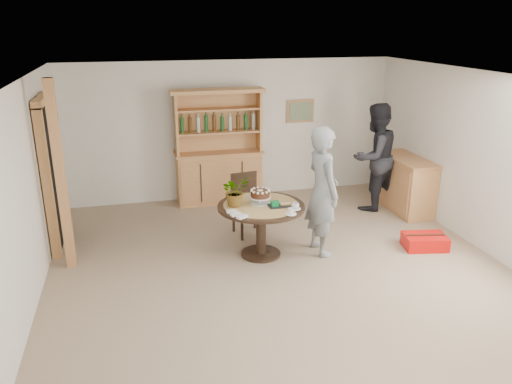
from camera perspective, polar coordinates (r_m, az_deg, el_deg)
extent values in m
plane|color=tan|center=(6.41, 3.79, -10.42)|extent=(7.00, 7.00, 0.00)
cube|color=white|center=(9.17, -2.79, 7.07)|extent=(6.00, 0.04, 2.50)
cube|color=white|center=(5.76, -25.66, -2.17)|extent=(0.04, 7.00, 2.50)
cube|color=white|center=(7.38, 26.81, 2.04)|extent=(0.04, 7.00, 2.50)
cube|color=white|center=(5.62, 4.35, 12.37)|extent=(6.00, 7.00, 0.04)
cube|color=tan|center=(9.42, 5.09, 9.20)|extent=(0.52, 0.03, 0.42)
cube|color=#59724C|center=(9.41, 5.13, 9.18)|extent=(0.44, 0.02, 0.34)
cube|color=black|center=(7.68, -22.39, 1.71)|extent=(0.10, 0.90, 2.10)
cube|color=tan|center=(7.20, -22.72, 0.58)|extent=(0.12, 0.10, 2.10)
cube|color=tan|center=(8.15, -21.82, 2.74)|extent=(0.12, 0.10, 2.10)
cube|color=tan|center=(7.45, -23.28, 9.67)|extent=(0.12, 1.10, 0.10)
cube|color=tan|center=(6.83, -21.44, 1.55)|extent=(0.12, 0.12, 2.50)
cube|color=tan|center=(9.07, -4.23, 1.68)|extent=(1.50, 0.50, 0.90)
cube|color=tan|center=(8.94, -4.31, 4.55)|extent=(1.56, 0.54, 0.04)
cube|color=tan|center=(8.92, -4.51, 8.13)|extent=(1.50, 0.04, 1.06)
cube|color=tan|center=(8.68, -9.13, 7.65)|extent=(0.04, 0.34, 1.06)
cube|color=tan|center=(8.92, 0.33, 8.20)|extent=(0.04, 0.34, 1.06)
cube|color=tan|center=(8.81, -4.31, 6.87)|extent=(1.44, 0.32, 0.03)
cube|color=tan|center=(8.73, -4.38, 9.44)|extent=(1.44, 0.32, 0.03)
cube|color=tan|center=(8.69, -4.43, 11.45)|extent=(1.62, 0.40, 0.06)
cylinder|color=#194C1E|center=(8.70, -8.00, 7.63)|extent=(0.07, 0.07, 0.28)
cylinder|color=#4C2D14|center=(8.72, -6.95, 7.70)|extent=(0.07, 0.07, 0.28)
cylinder|color=#B2BFB2|center=(8.74, -5.90, 7.77)|extent=(0.07, 0.07, 0.28)
cylinder|color=#194C1E|center=(8.76, -4.85, 7.83)|extent=(0.07, 0.07, 0.28)
cylinder|color=#4C2D14|center=(8.79, -3.82, 7.89)|extent=(0.07, 0.07, 0.28)
cylinder|color=#B2BFB2|center=(8.82, -2.79, 7.95)|extent=(0.07, 0.07, 0.28)
cylinder|color=#194C1E|center=(8.85, -1.76, 8.00)|extent=(0.07, 0.07, 0.28)
cylinder|color=#4C2D14|center=(8.89, -0.74, 8.05)|extent=(0.07, 0.07, 0.28)
cube|color=tan|center=(8.99, 16.69, 0.75)|extent=(0.50, 1.20, 0.90)
cube|color=tan|center=(8.86, 16.97, 3.63)|extent=(0.54, 1.26, 0.04)
cylinder|color=black|center=(6.84, 0.59, -1.66)|extent=(1.20, 1.20, 0.04)
cylinder|color=black|center=(6.98, 0.58, -4.51)|extent=(0.14, 0.14, 0.70)
cylinder|color=black|center=(7.12, 0.57, -7.05)|extent=(0.56, 0.56, 0.03)
cylinder|color=tan|center=(6.83, 0.59, -1.47)|extent=(1.04, 1.04, 0.01)
cube|color=black|center=(7.62, -0.86, -1.70)|extent=(0.48, 0.48, 0.04)
cube|color=black|center=(7.70, -1.40, 0.50)|extent=(0.42, 0.09, 0.46)
cube|color=black|center=(7.64, -1.41, 2.06)|extent=(0.42, 0.10, 0.05)
cube|color=black|center=(7.49, -1.61, -3.99)|extent=(0.04, 0.04, 0.44)
cube|color=black|center=(7.62, 0.92, -3.57)|extent=(0.04, 0.04, 0.44)
cube|color=black|center=(7.80, -2.58, -3.03)|extent=(0.04, 0.04, 0.44)
cube|color=black|center=(7.92, -0.13, -2.65)|extent=(0.04, 0.04, 0.44)
cylinder|color=white|center=(6.87, 0.48, -1.25)|extent=(0.28, 0.28, 0.01)
cylinder|color=white|center=(6.86, 0.48, -0.93)|extent=(0.05, 0.05, 0.08)
cylinder|color=white|center=(6.84, 0.48, -0.58)|extent=(0.30, 0.30, 0.01)
cylinder|color=#411F12|center=(6.83, 0.49, -0.19)|extent=(0.26, 0.26, 0.09)
cylinder|color=white|center=(6.81, 0.49, 0.18)|extent=(0.08, 0.08, 0.01)
sphere|color=white|center=(6.84, 1.46, 0.25)|extent=(0.04, 0.04, 0.04)
sphere|color=white|center=(6.89, 1.20, 0.40)|extent=(0.04, 0.04, 0.04)
sphere|color=white|center=(6.92, 0.75, 0.48)|extent=(0.04, 0.04, 0.04)
sphere|color=white|center=(6.92, 0.23, 0.48)|extent=(0.04, 0.04, 0.04)
sphere|color=white|center=(6.89, -0.21, 0.40)|extent=(0.04, 0.04, 0.04)
sphere|color=white|center=(6.84, -0.48, 0.26)|extent=(0.04, 0.04, 0.04)
sphere|color=white|center=(6.79, -0.49, 0.09)|extent=(0.04, 0.04, 0.04)
sphere|color=white|center=(6.73, -0.24, -0.06)|extent=(0.04, 0.04, 0.04)
sphere|color=white|center=(6.70, 0.22, -0.15)|extent=(0.04, 0.04, 0.04)
sphere|color=white|center=(6.70, 0.75, -0.15)|extent=(0.04, 0.04, 0.04)
sphere|color=white|center=(6.73, 1.20, -0.06)|extent=(0.04, 0.04, 0.04)
sphere|color=white|center=(6.78, 1.46, 0.08)|extent=(0.04, 0.04, 0.04)
imported|color=#3F7233|center=(6.73, -2.40, 0.14)|extent=(0.47, 0.44, 0.42)
cube|color=black|center=(6.78, 2.65, -1.56)|extent=(0.30, 0.20, 0.01)
cube|color=#0C6F34|center=(6.75, 2.16, -1.34)|extent=(0.10, 0.10, 0.06)
cube|color=#0C6F34|center=(6.74, 2.17, -1.06)|extent=(0.11, 0.02, 0.01)
cylinder|color=white|center=(6.69, 4.52, -1.91)|extent=(0.15, 0.15, 0.01)
imported|color=white|center=(6.67, 4.53, -1.57)|extent=(0.10, 0.10, 0.08)
cylinder|color=white|center=(6.50, 3.99, -2.52)|extent=(0.15, 0.15, 0.01)
imported|color=white|center=(6.49, 4.00, -2.18)|extent=(0.08, 0.08, 0.07)
cube|color=white|center=(6.55, -2.78, -2.23)|extent=(0.14, 0.08, 0.03)
cube|color=white|center=(6.44, -2.30, -2.59)|extent=(0.16, 0.11, 0.03)
cube|color=white|center=(6.36, -1.58, -2.86)|extent=(0.16, 0.14, 0.03)
imported|color=gray|center=(6.94, 7.60, 0.08)|extent=(0.50, 0.70, 1.82)
imported|color=black|center=(8.80, 13.38, 3.89)|extent=(1.08, 0.96, 1.85)
cube|color=red|center=(7.69, 18.72, -5.39)|extent=(0.67, 0.51, 0.20)
cube|color=black|center=(7.65, 18.80, -4.67)|extent=(0.56, 0.15, 0.01)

